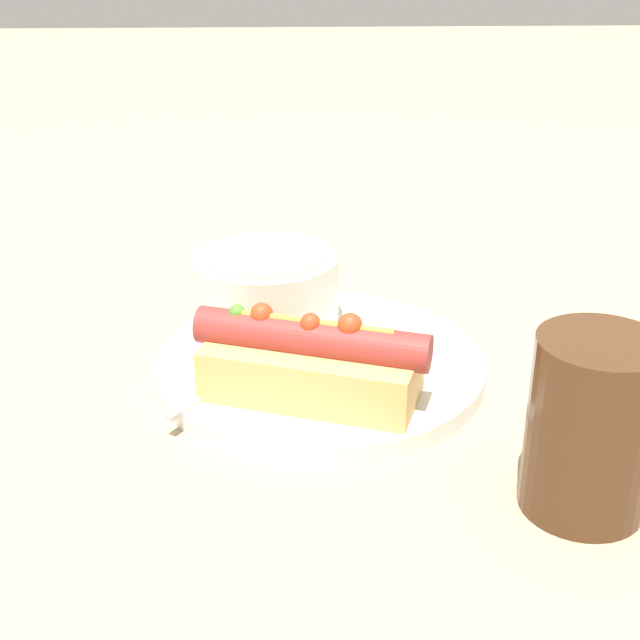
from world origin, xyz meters
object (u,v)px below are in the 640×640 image
(soup_bowl, at_px, (266,287))
(drinking_glass, at_px, (591,426))
(hot_dog, at_px, (311,362))
(spoon, at_px, (265,351))

(soup_bowl, relative_size, drinking_glass, 1.07)
(hot_dog, height_order, drinking_glass, drinking_glass)
(hot_dog, relative_size, drinking_glass, 1.49)
(hot_dog, xyz_separation_m, spoon, (-0.03, 0.06, -0.02))
(soup_bowl, relative_size, spoon, 0.89)
(soup_bowl, bearing_deg, spoon, -90.10)
(soup_bowl, bearing_deg, hot_dog, -74.45)
(hot_dog, distance_m, soup_bowl, 0.12)
(drinking_glass, bearing_deg, spoon, 137.65)
(hot_dog, bearing_deg, soup_bowl, 124.40)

